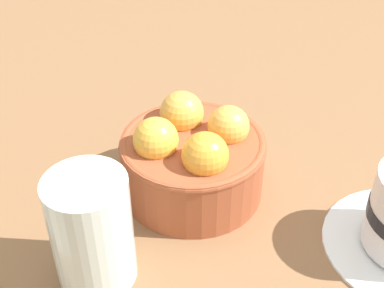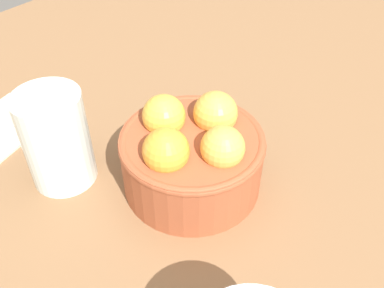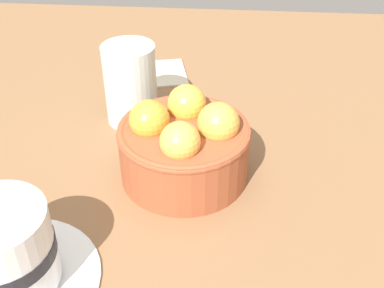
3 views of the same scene
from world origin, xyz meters
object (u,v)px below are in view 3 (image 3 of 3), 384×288
(water_glass, at_px, (131,84))
(folded_napkin, at_px, (150,73))
(terracotta_bowl, at_px, (184,144))
(coffee_cup, at_px, (4,254))

(water_glass, distance_m, folded_napkin, 0.14)
(terracotta_bowl, height_order, coffee_cup, terracotta_bowl)
(terracotta_bowl, bearing_deg, coffee_cup, -129.89)
(water_glass, bearing_deg, folded_napkin, 88.52)
(coffee_cup, bearing_deg, water_glass, 78.25)
(terracotta_bowl, distance_m, coffee_cup, 0.21)
(terracotta_bowl, xyz_separation_m, coffee_cup, (-0.14, -0.16, -0.01))
(terracotta_bowl, distance_m, water_glass, 0.14)
(coffee_cup, distance_m, folded_napkin, 0.41)
(terracotta_bowl, relative_size, water_glass, 1.38)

